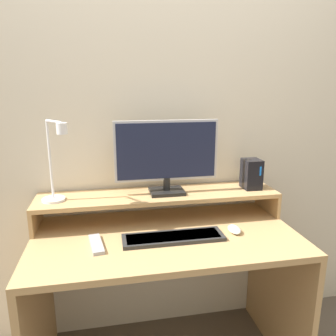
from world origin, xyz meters
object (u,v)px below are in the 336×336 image
object	(u,v)px
remote_control	(96,244)
router_dock	(251,174)
monitor	(167,155)
keyboard	(173,237)
desk_lamp	(56,167)
mouse	(234,229)

from	to	relation	value
remote_control	router_dock	bearing A→B (deg)	16.67
monitor	router_dock	distance (m)	0.49
router_dock	keyboard	world-z (taller)	router_dock
desk_lamp	remote_control	bearing A→B (deg)	-49.36
remote_control	monitor	bearing A→B (deg)	35.03
desk_lamp	keyboard	distance (m)	0.65
router_dock	remote_control	world-z (taller)	router_dock
desk_lamp	mouse	distance (m)	0.91
desk_lamp	remote_control	world-z (taller)	desk_lamp
router_dock	remote_control	xyz separation A→B (m)	(-0.85, -0.25, -0.22)
keyboard	remote_control	bearing A→B (deg)	179.64
router_dock	keyboard	distance (m)	0.60
router_dock	keyboard	bearing A→B (deg)	-152.64
monitor	router_dock	size ratio (longest dim) A/B	3.29
monitor	mouse	bearing A→B (deg)	-39.89
mouse	desk_lamp	bearing A→B (deg)	167.18
mouse	remote_control	size ratio (longest dim) A/B	0.51
monitor	router_dock	world-z (taller)	monitor
desk_lamp	mouse	bearing A→B (deg)	-12.82
monitor	keyboard	size ratio (longest dim) A/B	1.14
router_dock	mouse	distance (m)	0.37
desk_lamp	keyboard	world-z (taller)	desk_lamp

